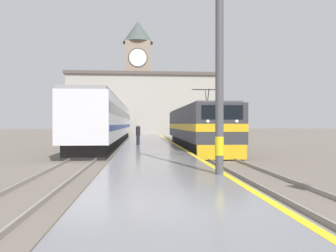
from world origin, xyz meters
TOP-DOWN VIEW (x-y plane):
  - ground_plane at (0.00, 30.00)m, footprint 200.00×200.00m
  - platform at (0.00, 25.00)m, footprint 4.18×140.00m
  - rail_track_near at (3.67, 25.00)m, footprint 2.84×140.00m
  - rail_track_far at (-3.91, 25.00)m, footprint 2.83×140.00m
  - locomotive_train at (3.67, 19.26)m, footprint 2.92×16.71m
  - passenger_train at (-3.91, 27.45)m, footprint 2.92×32.84m
  - catenary_mast at (1.82, 3.75)m, footprint 2.21×0.28m
  - person_on_platform at (-0.98, 18.50)m, footprint 0.34×0.34m
  - clock_tower at (-1.42, 59.87)m, footprint 6.14×6.14m
  - station_building at (-0.47, 48.51)m, footprint 24.68×7.05m

SIDE VIEW (x-z plane):
  - ground_plane at x=0.00m, z-range 0.00..0.00m
  - rail_track_near at x=3.67m, z-range -0.05..0.11m
  - rail_track_far at x=-3.91m, z-range -0.05..0.11m
  - platform at x=0.00m, z-range 0.00..0.44m
  - person_on_platform at x=-0.98m, z-range 0.47..2.07m
  - locomotive_train at x=3.67m, z-range -0.44..3.93m
  - passenger_train at x=-3.91m, z-range 0.15..4.25m
  - catenary_mast at x=1.82m, z-range 0.39..8.74m
  - station_building at x=-0.47m, z-range 0.03..10.38m
  - clock_tower at x=-1.42m, z-range 0.91..23.70m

